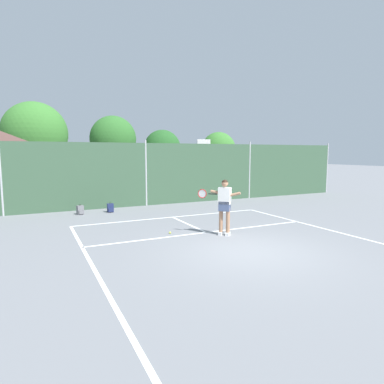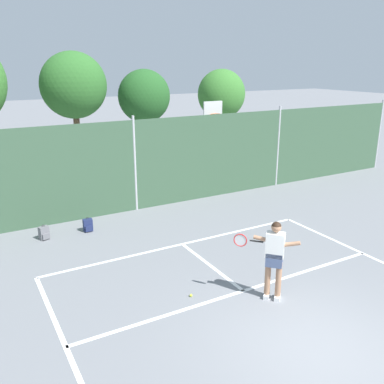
{
  "view_description": "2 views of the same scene",
  "coord_description": "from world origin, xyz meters",
  "px_view_note": "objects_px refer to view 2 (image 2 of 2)",
  "views": [
    {
      "loc": [
        -5.31,
        -7.26,
        2.73
      ],
      "look_at": [
        1.19,
        6.02,
        0.96
      ],
      "focal_mm": 30.78,
      "sensor_mm": 36.0,
      "label": 1
    },
    {
      "loc": [
        -5.3,
        -4.45,
        5.1
      ],
      "look_at": [
        0.41,
        5.64,
        1.5
      ],
      "focal_mm": 39.14,
      "sensor_mm": 36.0,
      "label": 2
    }
  ],
  "objects_px": {
    "backpack_grey": "(44,233)",
    "basketball_hoop": "(212,131)",
    "tennis_ball": "(191,295)",
    "backpack_navy": "(88,225)",
    "tennis_player": "(274,254)"
  },
  "relations": [
    {
      "from": "backpack_grey",
      "to": "backpack_navy",
      "type": "relative_size",
      "value": 1.0
    },
    {
      "from": "tennis_player",
      "to": "basketball_hoop",
      "type": "bearing_deg",
      "value": 66.06
    },
    {
      "from": "tennis_ball",
      "to": "basketball_hoop",
      "type": "bearing_deg",
      "value": 55.18
    },
    {
      "from": "backpack_grey",
      "to": "tennis_ball",
      "type": "bearing_deg",
      "value": -65.77
    },
    {
      "from": "basketball_hoop",
      "to": "tennis_ball",
      "type": "bearing_deg",
      "value": -124.82
    },
    {
      "from": "basketball_hoop",
      "to": "backpack_grey",
      "type": "height_order",
      "value": "basketball_hoop"
    },
    {
      "from": "tennis_ball",
      "to": "backpack_grey",
      "type": "height_order",
      "value": "backpack_grey"
    },
    {
      "from": "tennis_ball",
      "to": "backpack_grey",
      "type": "relative_size",
      "value": 0.14
    },
    {
      "from": "backpack_navy",
      "to": "backpack_grey",
      "type": "bearing_deg",
      "value": 178.54
    },
    {
      "from": "backpack_navy",
      "to": "tennis_player",
      "type": "bearing_deg",
      "value": -67.35
    },
    {
      "from": "basketball_hoop",
      "to": "tennis_ball",
      "type": "xyz_separation_m",
      "value": [
        -5.45,
        -7.84,
        -2.28
      ]
    },
    {
      "from": "tennis_ball",
      "to": "backpack_grey",
      "type": "xyz_separation_m",
      "value": [
        -2.26,
        5.01,
        0.16
      ]
    },
    {
      "from": "backpack_grey",
      "to": "basketball_hoop",
      "type": "bearing_deg",
      "value": 20.15
    },
    {
      "from": "tennis_ball",
      "to": "backpack_navy",
      "type": "relative_size",
      "value": 0.14
    },
    {
      "from": "tennis_ball",
      "to": "backpack_navy",
      "type": "xyz_separation_m",
      "value": [
        -0.93,
        4.98,
        0.16
      ]
    }
  ]
}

